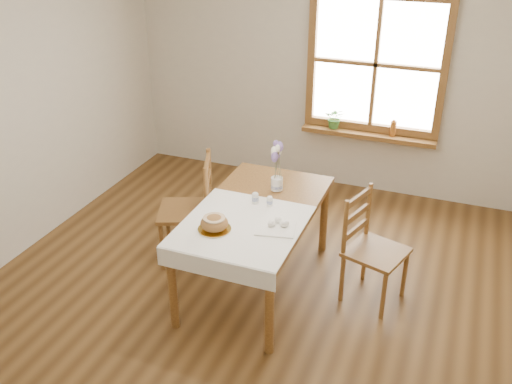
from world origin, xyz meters
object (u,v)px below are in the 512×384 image
dining_table (256,218)px  flower_vase (277,185)px  chair_right (376,251)px  chair_left (185,209)px  bread_plate (215,229)px

dining_table → flower_vase: size_ratio=14.13×
dining_table → chair_right: 1.01m
chair_left → flower_vase: (0.80, 0.19, 0.30)m
dining_table → bread_plate: bearing=-110.2°
bread_plate → flower_vase: size_ratio=2.17×
chair_right → flower_vase: (-0.92, 0.19, 0.34)m
chair_left → chair_right: 1.72m
flower_vase → bread_plate: bearing=-104.8°
dining_table → chair_left: size_ratio=1.59×
chair_right → bread_plate: 1.33m
chair_right → flower_vase: 1.00m
chair_left → bread_plate: size_ratio=4.09×
dining_table → bread_plate: (-0.16, -0.44, 0.10)m
chair_right → flower_vase: size_ratio=8.28×
chair_right → bread_plate: bearing=135.8°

